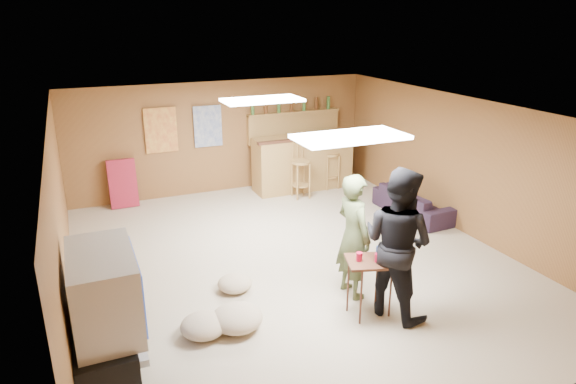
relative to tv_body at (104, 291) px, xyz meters
name	(u,v)px	position (x,y,z in m)	size (l,w,h in m)	color
ground	(293,261)	(2.65, 1.50, -0.90)	(7.00, 7.00, 0.00)	tan
ceiling	(294,111)	(2.65, 1.50, 1.30)	(6.00, 7.00, 0.02)	silver
wall_back	(223,137)	(2.65, 5.00, 0.20)	(6.00, 0.02, 2.20)	brown
wall_front	(470,320)	(2.65, -2.00, 0.20)	(6.00, 0.02, 2.20)	brown
wall_left	(60,222)	(-0.35, 1.50, 0.20)	(0.02, 7.00, 2.20)	brown
wall_right	(464,166)	(5.65, 1.50, 0.20)	(0.02, 7.00, 2.20)	brown
tv_stand	(104,350)	(-0.07, 0.00, -0.65)	(0.55, 1.30, 0.50)	black
dvd_box	(128,353)	(0.15, 0.00, -0.75)	(0.35, 0.50, 0.08)	#B2B2B7
tv_body	(104,291)	(0.00, 0.00, 0.00)	(0.60, 1.10, 0.80)	#B2B2B7
tv_screen	(137,285)	(0.31, 0.00, 0.00)	(0.02, 0.95, 0.65)	navy
bar_counter	(303,163)	(4.15, 4.45, -0.35)	(2.00, 0.60, 1.10)	olive
bar_lip	(308,139)	(4.15, 4.20, 0.20)	(2.10, 0.12, 0.05)	#3F2114
bar_shelf	(294,112)	(4.15, 4.90, 0.60)	(2.00, 0.18, 0.05)	olive
bar_backing	(293,127)	(4.15, 4.92, 0.30)	(2.00, 0.14, 0.60)	olive
poster_left	(161,130)	(1.45, 4.96, 0.45)	(0.60, 0.03, 0.85)	#BF3F26
poster_right	(208,126)	(2.35, 4.96, 0.45)	(0.55, 0.03, 0.80)	#334C99
folding_chair_stack	(123,183)	(0.65, 4.80, -0.45)	(0.50, 0.14, 0.90)	#A11D34
ceiling_panel_front	(350,137)	(2.65, 0.00, 1.27)	(1.20, 0.60, 0.04)	white
ceiling_panel_back	(262,100)	(2.65, 2.70, 1.27)	(1.20, 0.60, 0.04)	white
person_olive	(353,236)	(2.97, 0.37, -0.10)	(0.59, 0.39, 1.61)	#4A5632
person_black	(398,243)	(3.21, -0.21, 0.01)	(0.88, 0.69, 1.82)	black
sofa	(413,202)	(5.35, 2.32, -0.66)	(1.62, 0.63, 0.47)	black
tray_table	(369,287)	(2.91, -0.13, -0.54)	(0.55, 0.44, 0.71)	#3F2114
cup_red_near	(359,257)	(2.78, -0.09, -0.14)	(0.07, 0.07, 0.10)	#B50C2F
cup_red_far	(378,258)	(2.96, -0.20, -0.14)	(0.08, 0.08, 0.10)	#B50C2F
cup_blue	(379,251)	(3.07, -0.06, -0.13)	(0.08, 0.08, 0.11)	#173EA0
bar_stool_left	(301,171)	(3.89, 3.96, -0.36)	(0.34, 0.34, 1.08)	olive
bar_stool_right	(330,159)	(4.69, 4.25, -0.29)	(0.39, 0.39, 1.23)	olive
cushion_near_tv	(237,318)	(1.37, 0.20, -0.77)	(0.59, 0.59, 0.27)	tan
cushion_mid	(235,283)	(1.61, 1.02, -0.80)	(0.45, 0.45, 0.20)	tan
cushion_far	(204,326)	(0.99, 0.22, -0.78)	(0.52, 0.52, 0.23)	tan
bottle_row	(292,105)	(4.09, 4.88, 0.75)	(1.76, 0.08, 0.26)	#3F7233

